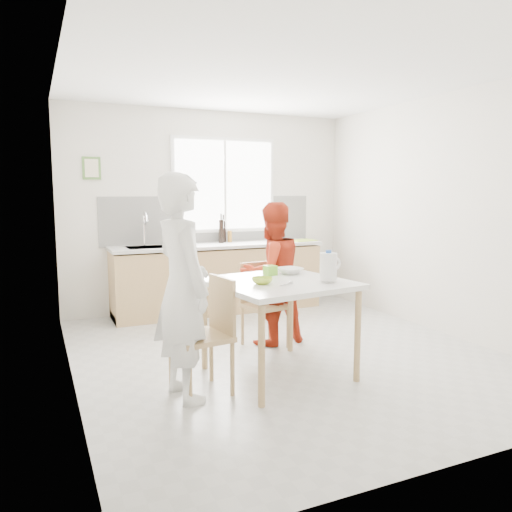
{
  "coord_description": "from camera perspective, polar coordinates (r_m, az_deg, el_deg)",
  "views": [
    {
      "loc": [
        -2.24,
        -4.3,
        1.61
      ],
      "look_at": [
        -0.23,
        0.2,
        0.97
      ],
      "focal_mm": 35.0,
      "sensor_mm": 36.0,
      "label": 1
    }
  ],
  "objects": [
    {
      "name": "spoon",
      "position": [
        4.1,
        3.41,
        -3.27
      ],
      "size": [
        0.15,
        0.09,
        0.01
      ],
      "primitive_type": "cylinder",
      "rotation": [
        0.0,
        1.57,
        0.49
      ],
      "color": "#A5A5AA",
      "rests_on": "dining_table"
    },
    {
      "name": "wine_bottle_a",
      "position": [
        6.78,
        -4.0,
        2.85
      ],
      "size": [
        0.07,
        0.07,
        0.32
      ],
      "primitive_type": "cylinder",
      "color": "black",
      "rests_on": "kitchen_counter"
    },
    {
      "name": "jar_amber",
      "position": [
        6.88,
        -3.02,
        2.25
      ],
      "size": [
        0.06,
        0.06,
        0.16
      ],
      "primitive_type": "cylinder",
      "color": "brown",
      "rests_on": "kitchen_counter"
    },
    {
      "name": "bowl_white",
      "position": [
        4.69,
        3.87,
        -1.69
      ],
      "size": [
        0.26,
        0.26,
        0.06
      ],
      "primitive_type": "imported",
      "rotation": [
        0.0,
        0.0,
        0.14
      ],
      "color": "white",
      "rests_on": "dining_table"
    },
    {
      "name": "ground",
      "position": [
        5.11,
        3.32,
        -11.03
      ],
      "size": [
        4.5,
        4.5,
        0.0
      ],
      "primitive_type": "plane",
      "color": "#B7B7B2",
      "rests_on": "ground"
    },
    {
      "name": "picture_frame",
      "position": [
        6.58,
        -18.28,
        9.51
      ],
      "size": [
        0.22,
        0.03,
        0.28
      ],
      "color": "#53823B",
      "rests_on": "room_shell"
    },
    {
      "name": "chair_far",
      "position": [
        5.26,
        0.65,
        -5.06
      ],
      "size": [
        0.45,
        0.45,
        0.87
      ],
      "rotation": [
        0.0,
        0.0,
        0.14
      ],
      "color": "tan",
      "rests_on": "ground"
    },
    {
      "name": "chair_left",
      "position": [
        4.06,
        -5.44,
        -8.38
      ],
      "size": [
        0.48,
        0.48,
        0.93
      ],
      "rotation": [
        0.0,
        0.0,
        -1.43
      ],
      "color": "tan",
      "rests_on": "ground"
    },
    {
      "name": "wine_bottle_b",
      "position": [
        6.89,
        -3.74,
        2.84
      ],
      "size": [
        0.07,
        0.07,
        0.3
      ],
      "primitive_type": "cylinder",
      "color": "black",
      "rests_on": "kitchen_counter"
    },
    {
      "name": "backsplash",
      "position": [
        6.93,
        -5.18,
        4.13
      ],
      "size": [
        3.0,
        0.02,
        0.65
      ],
      "primitive_type": "cube",
      "color": "white",
      "rests_on": "room_shell"
    },
    {
      "name": "person_white",
      "position": [
        3.89,
        -8.41,
        -3.59
      ],
      "size": [
        0.5,
        0.69,
        1.76
      ],
      "primitive_type": "imported",
      "rotation": [
        0.0,
        0.0,
        1.71
      ],
      "color": "white",
      "rests_on": "ground"
    },
    {
      "name": "person_red",
      "position": [
        5.27,
        1.81,
        -2.03
      ],
      "size": [
        0.8,
        0.66,
        1.5
      ],
      "primitive_type": "imported",
      "rotation": [
        0.0,
        0.0,
        3.28
      ],
      "color": "red",
      "rests_on": "ground"
    },
    {
      "name": "green_box",
      "position": [
        4.6,
        1.64,
        -1.65
      ],
      "size": [
        0.11,
        0.11,
        0.09
      ],
      "primitive_type": "cube",
      "rotation": [
        0.0,
        0.0,
        0.14
      ],
      "color": "#71C52D",
      "rests_on": "dining_table"
    },
    {
      "name": "window",
      "position": [
        6.97,
        -3.62,
        8.07
      ],
      "size": [
        1.5,
        0.06,
        1.3
      ],
      "color": "white",
      "rests_on": "room_shell"
    },
    {
      "name": "soap_bottle",
      "position": [
        6.64,
        -8.98,
        2.04
      ],
      "size": [
        0.09,
        0.09,
        0.17
      ],
      "primitive_type": "imported",
      "rotation": [
        0.0,
        0.0,
        -0.11
      ],
      "color": "#999999",
      "rests_on": "kitchen_counter"
    },
    {
      "name": "cutting_board",
      "position": [
        7.11,
        5.35,
        1.8
      ],
      "size": [
        0.38,
        0.3,
        0.01
      ],
      "primitive_type": "cube",
      "rotation": [
        0.0,
        0.0,
        0.14
      ],
      "color": "#A4CC2F",
      "rests_on": "kitchen_counter"
    },
    {
      "name": "room_shell",
      "position": [
        4.85,
        3.47,
        7.74
      ],
      "size": [
        4.5,
        4.5,
        4.5
      ],
      "color": "silver",
      "rests_on": "ground"
    },
    {
      "name": "bowl_green",
      "position": [
        4.17,
        0.72,
        -2.84
      ],
      "size": [
        0.2,
        0.2,
        0.05
      ],
      "primitive_type": "imported",
      "rotation": [
        0.0,
        0.0,
        0.14
      ],
      "color": "#AACF2F",
      "rests_on": "dining_table"
    },
    {
      "name": "dining_table",
      "position": [
        4.34,
        2.58,
        -3.97
      ],
      "size": [
        1.24,
        1.24,
        0.85
      ],
      "rotation": [
        0.0,
        0.0,
        0.14
      ],
      "color": "white",
      "rests_on": "ground"
    },
    {
      "name": "milk_jug",
      "position": [
        4.28,
        8.31,
        -1.16
      ],
      "size": [
        0.2,
        0.14,
        0.26
      ],
      "rotation": [
        0.0,
        0.0,
        0.14
      ],
      "color": "white",
      "rests_on": "dining_table"
    },
    {
      "name": "kitchen_counter",
      "position": [
        6.75,
        -4.33,
        -2.84
      ],
      "size": [
        2.84,
        0.64,
        1.37
      ],
      "color": "tan",
      "rests_on": "ground"
    }
  ]
}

